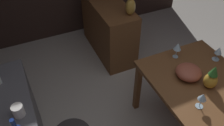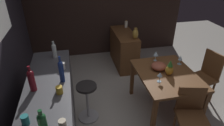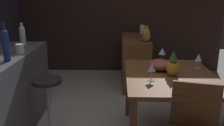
# 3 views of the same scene
# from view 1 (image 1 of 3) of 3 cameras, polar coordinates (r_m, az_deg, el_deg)

# --- Properties ---
(dining_table) EXTENTS (1.13, 0.90, 0.74)m
(dining_table) POSITION_cam_1_polar(r_m,az_deg,el_deg) (2.45, 20.98, -6.32)
(dining_table) COLOR brown
(dining_table) RESTS_ON ground_plane
(sideboard_cabinet) EXTENTS (1.10, 0.44, 0.82)m
(sideboard_cabinet) POSITION_cam_1_polar(r_m,az_deg,el_deg) (3.54, -0.86, 8.44)
(sideboard_cabinet) COLOR brown
(sideboard_cabinet) RESTS_ON ground_plane
(wine_glass_left) EXTENTS (0.08, 0.08, 0.18)m
(wine_glass_left) POSITION_cam_1_polar(r_m,az_deg,el_deg) (2.52, 15.65, 3.81)
(wine_glass_left) COLOR silver
(wine_glass_left) RESTS_ON dining_table
(wine_glass_right) EXTENTS (0.08, 0.08, 0.16)m
(wine_glass_right) POSITION_cam_1_polar(r_m,az_deg,el_deg) (2.64, 24.47, 2.69)
(wine_glass_right) COLOR silver
(wine_glass_right) RESTS_ON dining_table
(wine_glass_center) EXTENTS (0.07, 0.07, 0.16)m
(wine_glass_center) POSITION_cam_1_polar(r_m,az_deg,el_deg) (2.10, 21.14, -7.77)
(wine_glass_center) COLOR silver
(wine_glass_center) RESTS_ON dining_table
(pineapple_centerpiece) EXTENTS (0.12, 0.12, 0.26)m
(pineapple_centerpiece) POSITION_cam_1_polar(r_m,az_deg,el_deg) (2.30, 22.96, -3.46)
(pineapple_centerpiece) COLOR gold
(pineapple_centerpiece) RESTS_ON dining_table
(fruit_bowl) EXTENTS (0.25, 0.25, 0.12)m
(fruit_bowl) POSITION_cam_1_polar(r_m,az_deg,el_deg) (2.37, 18.10, -2.11)
(fruit_bowl) COLOR #9E4C38
(fruit_bowl) RESTS_ON dining_table
(cup_white) EXTENTS (0.12, 0.09, 0.10)m
(cup_white) POSITION_cam_1_polar(r_m,az_deg,el_deg) (1.90, -21.82, -10.67)
(cup_white) COLOR white
(cup_white) RESTS_ON kitchen_counter
(vase_brass) EXTENTS (0.13, 0.13, 0.24)m
(vase_brass) POSITION_cam_1_polar(r_m,az_deg,el_deg) (3.01, 4.51, 13.50)
(vase_brass) COLOR #B78C38
(vase_brass) RESTS_ON sideboard_cabinet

